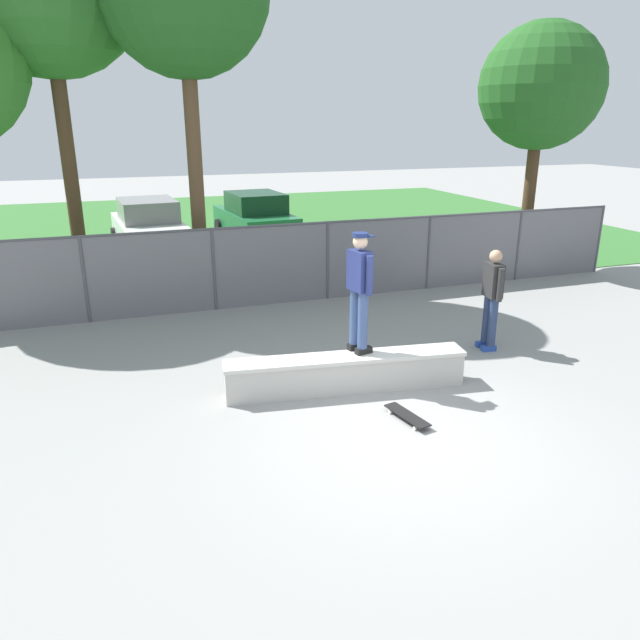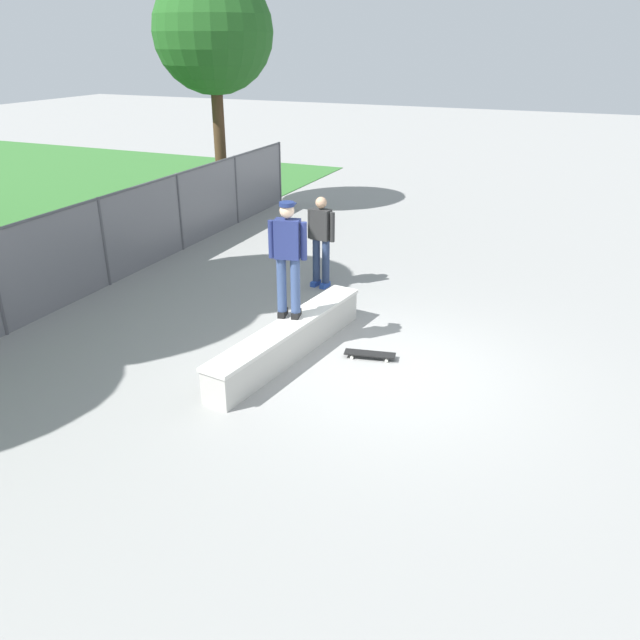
% 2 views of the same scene
% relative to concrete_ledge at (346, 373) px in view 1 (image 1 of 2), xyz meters
% --- Properties ---
extents(ground_plane, '(80.00, 80.00, 0.00)m').
position_rel_concrete_ledge_xyz_m(ground_plane, '(0.14, -1.56, -0.28)').
color(ground_plane, gray).
extents(grass_strip, '(30.19, 20.00, 0.02)m').
position_rel_concrete_ledge_xyz_m(grass_strip, '(0.14, 15.05, -0.27)').
color(grass_strip, '#336B2D').
rests_on(grass_strip, ground).
extents(concrete_ledge, '(3.73, 0.99, 0.56)m').
position_rel_concrete_ledge_xyz_m(concrete_ledge, '(0.00, 0.00, 0.00)').
color(concrete_ledge, '#B7B5AD').
rests_on(concrete_ledge, ground).
extents(skateboarder, '(0.35, 0.59, 1.84)m').
position_rel_concrete_ledge_xyz_m(skateboarder, '(0.24, 0.10, 1.31)').
color(skateboarder, black).
rests_on(skateboarder, concrete_ledge).
extents(skateboard, '(0.36, 0.82, 0.09)m').
position_rel_concrete_ledge_xyz_m(skateboard, '(0.44, -1.20, -0.21)').
color(skateboard, black).
rests_on(skateboard, ground).
extents(chainlink_fence, '(18.26, 0.07, 1.80)m').
position_rel_concrete_ledge_xyz_m(chainlink_fence, '(0.14, 4.75, 0.69)').
color(chainlink_fence, '#4C4C51').
rests_on(chainlink_fence, ground).
extents(tree_far, '(3.16, 3.16, 6.34)m').
position_rel_concrete_ledge_xyz_m(tree_far, '(7.63, 5.79, 4.44)').
color(tree_far, '#47301E').
rests_on(tree_far, ground).
extents(car_white, '(2.26, 4.33, 1.66)m').
position_rel_concrete_ledge_xyz_m(car_white, '(-2.05, 11.32, 0.55)').
color(car_white, silver).
rests_on(car_white, ground).
extents(car_green, '(2.26, 4.33, 1.66)m').
position_rel_concrete_ledge_xyz_m(car_green, '(1.47, 11.95, 0.55)').
color(car_green, '#1E6638').
rests_on(car_green, ground).
extents(bystander, '(0.31, 0.60, 1.82)m').
position_rel_concrete_ledge_xyz_m(bystander, '(3.07, 0.77, 0.72)').
color(bystander, '#2647A5').
rests_on(bystander, ground).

